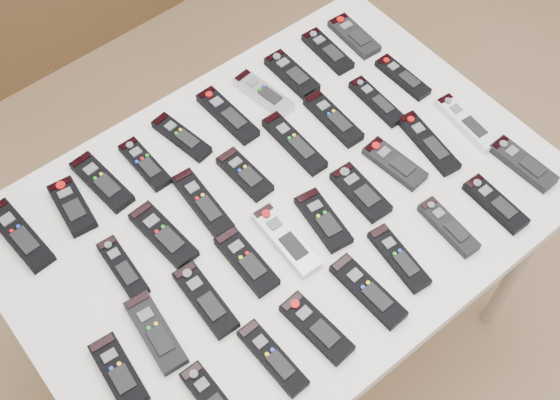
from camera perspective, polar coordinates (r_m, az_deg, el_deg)
ground at (r=2.32m, az=3.99°, el=-10.84°), size 4.00×4.00×0.00m
table at (r=1.66m, az=0.00°, el=-1.46°), size 1.25×0.88×0.78m
remote_0 at (r=1.66m, az=-20.40°, el=-2.69°), size 0.07×0.21×0.02m
remote_1 at (r=1.67m, az=-16.54°, el=-0.50°), size 0.08×0.16×0.02m
remote_2 at (r=1.69m, az=-14.28°, el=1.43°), size 0.07×0.19×0.02m
remote_3 at (r=1.70m, az=-10.93°, el=2.89°), size 0.05×0.16×0.02m
remote_4 at (r=1.73m, az=-8.01°, el=5.08°), size 0.07×0.17×0.02m
remote_5 at (r=1.76m, az=-4.29°, el=6.89°), size 0.06×0.19×0.02m
remote_6 at (r=1.80m, az=-1.36°, el=8.63°), size 0.07×0.18×0.02m
remote_7 at (r=1.85m, az=0.97°, el=10.18°), size 0.06×0.16×0.02m
remote_8 at (r=1.91m, az=3.88°, el=11.98°), size 0.06×0.17×0.02m
remote_9 at (r=1.96m, az=6.04°, el=13.12°), size 0.07×0.16×0.02m
remote_10 at (r=1.56m, az=-12.66°, el=-5.41°), size 0.05×0.16×0.02m
remote_11 at (r=1.58m, az=-9.47°, el=-2.82°), size 0.07×0.19×0.02m
remote_12 at (r=1.61m, az=-6.30°, el=-0.27°), size 0.06×0.20×0.02m
remote_13 at (r=1.65m, az=-2.89°, el=2.11°), size 0.06×0.15×0.02m
remote_14 at (r=1.70m, az=1.16°, el=4.63°), size 0.05×0.20×0.02m
remote_15 at (r=1.75m, az=4.33°, el=6.60°), size 0.06×0.18×0.02m
remote_16 at (r=1.80m, az=7.82°, el=7.94°), size 0.05×0.17×0.02m
remote_17 at (r=1.87m, az=9.93°, el=9.80°), size 0.05×0.16×0.02m
remote_18 at (r=1.46m, az=-12.99°, el=-13.47°), size 0.07×0.16×0.02m
remote_19 at (r=1.48m, az=-10.09°, el=-10.53°), size 0.07×0.19×0.02m
remote_20 at (r=1.50m, az=-6.08°, el=-8.05°), size 0.06×0.18×0.02m
remote_21 at (r=1.53m, az=-2.74°, el=-5.01°), size 0.06×0.17×0.02m
remote_22 at (r=1.55m, az=0.48°, el=-3.23°), size 0.06×0.20×0.02m
remote_23 at (r=1.58m, az=3.53°, el=-1.63°), size 0.08×0.17×0.02m
remote_24 at (r=1.63m, az=6.56°, el=0.63°), size 0.07×0.16×0.02m
remote_25 at (r=1.69m, az=9.30°, el=2.96°), size 0.07×0.16×0.02m
remote_26 at (r=1.74m, az=11.95°, el=4.56°), size 0.08×0.20×0.02m
remote_27 at (r=1.80m, az=14.91°, el=6.10°), size 0.06×0.19×0.02m
remote_30 at (r=1.44m, az=-0.61°, el=-12.69°), size 0.05×0.18×0.02m
remote_31 at (r=1.46m, az=2.98°, el=-10.34°), size 0.07×0.17×0.02m
remote_32 at (r=1.51m, az=7.15°, el=-7.35°), size 0.06×0.19×0.02m
remote_33 at (r=1.55m, az=9.63°, el=-4.68°), size 0.07×0.17×0.02m
remote_34 at (r=1.61m, az=13.52°, el=-2.14°), size 0.05×0.16×0.02m
remote_35 at (r=1.68m, az=17.11°, el=-0.30°), size 0.06×0.16×0.02m
remote_36 at (r=1.76m, az=19.14°, el=2.81°), size 0.06×0.17×0.02m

